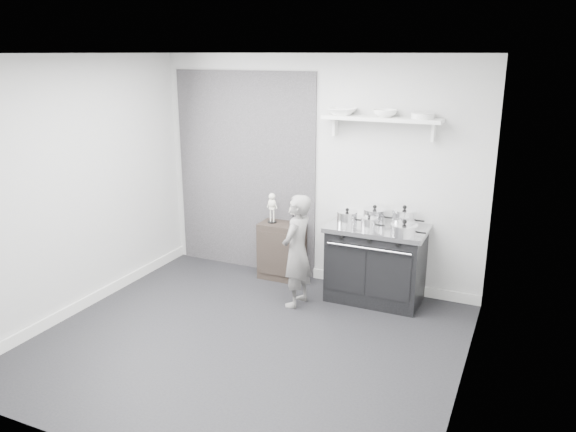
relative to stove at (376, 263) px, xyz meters
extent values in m
plane|color=black|center=(-0.86, -1.48, -0.44)|extent=(4.00, 4.00, 0.00)
cube|color=#B0B0AD|center=(-0.86, 0.32, 0.91)|extent=(4.00, 0.02, 2.70)
cube|color=#B0B0AD|center=(-0.86, -3.28, 0.91)|extent=(4.00, 0.02, 2.70)
cube|color=#B0B0AD|center=(-2.86, -1.48, 0.91)|extent=(0.02, 3.60, 2.70)
cube|color=#B0B0AD|center=(1.14, -1.48, 0.91)|extent=(0.02, 3.60, 2.70)
cube|color=silver|center=(-0.86, -1.48, 2.26)|extent=(4.00, 3.60, 0.02)
cube|color=black|center=(-1.81, 0.31, 0.81)|extent=(1.90, 0.02, 2.50)
cube|color=silver|center=(0.14, 0.30, -0.38)|extent=(2.00, 0.03, 0.12)
cube|color=silver|center=(-2.84, -1.48, -0.38)|extent=(0.03, 3.60, 0.12)
cube|color=silver|center=(-0.06, 0.19, 1.58)|extent=(1.30, 0.26, 0.04)
cube|color=silver|center=(-0.61, 0.26, 1.46)|extent=(0.03, 0.12, 0.20)
cube|color=silver|center=(0.49, 0.26, 1.46)|extent=(0.03, 0.12, 0.20)
cube|color=black|center=(0.00, 0.00, -0.03)|extent=(1.02, 0.61, 0.82)
cube|color=silver|center=(0.00, 0.00, 0.41)|extent=(1.08, 0.65, 0.05)
cube|color=black|center=(-0.25, -0.30, -0.01)|extent=(0.43, 0.02, 0.53)
cube|color=black|center=(0.25, -0.30, -0.01)|extent=(0.43, 0.02, 0.53)
cylinder|color=silver|center=(0.00, -0.33, 0.28)|extent=(0.92, 0.02, 0.02)
cylinder|color=black|center=(-0.31, -0.32, 0.36)|extent=(0.04, 0.03, 0.04)
cylinder|color=black|center=(0.00, -0.32, 0.36)|extent=(0.04, 0.03, 0.04)
cylinder|color=black|center=(0.31, -0.32, 0.36)|extent=(0.04, 0.03, 0.04)
cube|color=black|center=(-1.22, 0.13, -0.09)|extent=(0.54, 0.32, 0.70)
imported|color=slate|center=(-0.75, -0.49, 0.19)|extent=(0.34, 0.48, 1.26)
cylinder|color=silver|center=(-0.33, -0.07, 0.50)|extent=(0.22, 0.22, 0.13)
cylinder|color=silver|center=(-0.33, -0.07, 0.57)|extent=(0.23, 0.23, 0.02)
sphere|color=black|center=(-0.33, -0.07, 0.60)|extent=(0.04, 0.04, 0.04)
cylinder|color=black|center=(-0.18, -0.07, 0.50)|extent=(0.10, 0.02, 0.02)
cylinder|color=silver|center=(-0.08, 0.15, 0.50)|extent=(0.26, 0.26, 0.14)
cylinder|color=silver|center=(-0.08, 0.15, 0.58)|extent=(0.26, 0.26, 0.02)
sphere|color=black|center=(-0.08, 0.15, 0.61)|extent=(0.05, 0.05, 0.05)
cylinder|color=black|center=(0.09, 0.15, 0.50)|extent=(0.10, 0.02, 0.02)
cylinder|color=silver|center=(0.27, 0.08, 0.52)|extent=(0.26, 0.26, 0.19)
cylinder|color=silver|center=(0.27, 0.08, 0.63)|extent=(0.27, 0.27, 0.02)
sphere|color=black|center=(0.27, 0.08, 0.66)|extent=(0.05, 0.05, 0.05)
cylinder|color=black|center=(0.44, 0.08, 0.52)|extent=(0.10, 0.02, 0.02)
cylinder|color=silver|center=(0.34, -0.20, 0.49)|extent=(0.28, 0.28, 0.11)
cylinder|color=silver|center=(0.34, -0.20, 0.55)|extent=(0.28, 0.28, 0.01)
sphere|color=black|center=(0.34, -0.20, 0.58)|extent=(0.05, 0.05, 0.05)
cylinder|color=black|center=(0.52, -0.20, 0.49)|extent=(0.10, 0.02, 0.02)
cylinder|color=silver|center=(-0.06, -0.13, 0.49)|extent=(0.17, 0.17, 0.11)
cylinder|color=silver|center=(-0.06, -0.13, 0.55)|extent=(0.17, 0.17, 0.01)
sphere|color=black|center=(-0.06, -0.13, 0.57)|extent=(0.03, 0.03, 0.03)
cylinder|color=black|center=(0.06, -0.13, 0.49)|extent=(0.10, 0.02, 0.02)
imported|color=white|center=(-0.51, 0.19, 1.64)|extent=(0.31, 0.31, 0.08)
imported|color=white|center=(-0.03, 0.19, 1.64)|extent=(0.25, 0.25, 0.08)
cylinder|color=silver|center=(0.37, 0.19, 1.63)|extent=(0.24, 0.24, 0.06)
camera|label=1|loc=(1.52, -5.77, 2.27)|focal=35.00mm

